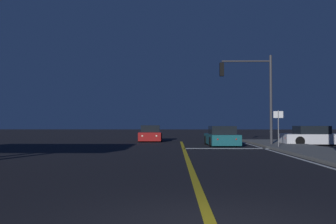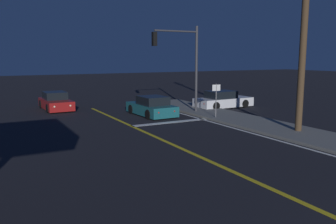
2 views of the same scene
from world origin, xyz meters
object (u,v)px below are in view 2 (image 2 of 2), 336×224
Objects in this scene: utility_pole_right at (304,22)px; car_side_waiting_white at (223,100)px; traffic_signal_near_right at (182,56)px; street_sign_corner at (216,96)px; car_mid_block_teal at (152,107)px; car_far_approaching_red at (56,102)px.

car_side_waiting_white is at bearing 76.61° from utility_pole_right.
street_sign_corner is at bearing 107.63° from traffic_signal_near_right.
traffic_signal_near_right is at bearing -18.36° from car_mid_block_teal.
car_far_approaching_red is 1.01× the size of car_mid_block_teal.
street_sign_corner is (-1.40, 5.39, -4.19)m from utility_pole_right.
street_sign_corner is at bearing 104.57° from utility_pole_right.
street_sign_corner is (-3.65, -4.06, 0.97)m from car_side_waiting_white.
traffic_signal_near_right is 2.65× the size of street_sign_corner.
utility_pole_right is at bearing 105.63° from traffic_signal_near_right.
car_mid_block_teal is at bearing -16.17° from traffic_signal_near_right.
car_far_approaching_red is at bearing -116.07° from car_side_waiting_white.
car_far_approaching_red is at bearing 129.15° from car_mid_block_teal.
street_sign_corner reaches higher than car_side_waiting_white.
car_side_waiting_white and car_far_approaching_red have the same top height.
utility_pole_right reaches higher than traffic_signal_near_right.
car_side_waiting_white is 10.99m from utility_pole_right.
car_side_waiting_white is 1.10× the size of car_mid_block_teal.
traffic_signal_near_right is (7.29, -6.56, 3.44)m from car_far_approaching_red.
traffic_signal_near_right is at bearing 105.63° from utility_pole_right.
street_sign_corner reaches higher than car_far_approaching_red.
car_mid_block_teal is at bearing -86.13° from car_side_waiting_white.
car_far_approaching_red is 0.72× the size of traffic_signal_near_right.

